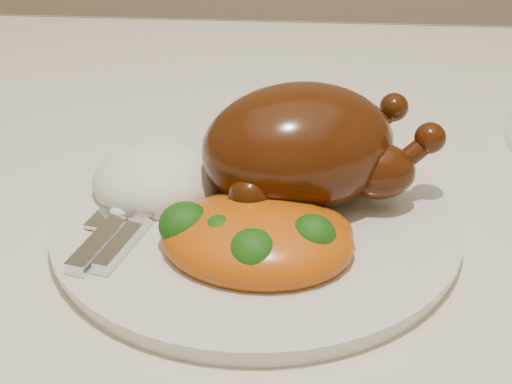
{
  "coord_description": "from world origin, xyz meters",
  "views": [
    {
      "loc": [
        0.04,
        -0.52,
        1.07
      ],
      "look_at": [
        0.0,
        -0.05,
        0.8
      ],
      "focal_mm": 50.0,
      "sensor_mm": 36.0,
      "label": 1
    }
  ],
  "objects": [
    {
      "name": "mac_and_cheese",
      "position": [
        0.01,
        -0.1,
        0.79
      ],
      "size": [
        0.15,
        0.12,
        0.05
      ],
      "rotation": [
        0.0,
        0.0,
        -0.11
      ],
      "color": "#D85B0D",
      "rests_on": "dinner_plate"
    },
    {
      "name": "dinner_plate",
      "position": [
        0.0,
        -0.05,
        0.77
      ],
      "size": [
        0.36,
        0.36,
        0.01
      ],
      "primitive_type": "cylinder",
      "rotation": [
        0.0,
        0.0,
        0.19
      ],
      "color": "silver",
      "rests_on": "tablecloth"
    },
    {
      "name": "roast_chicken",
      "position": [
        0.04,
        -0.03,
        0.83
      ],
      "size": [
        0.2,
        0.16,
        0.1
      ],
      "rotation": [
        0.0,
        0.0,
        0.37
      ],
      "color": "#431807",
      "rests_on": "dinner_plate"
    },
    {
      "name": "cutlery",
      "position": [
        -0.1,
        -0.09,
        0.79
      ],
      "size": [
        0.05,
        0.16,
        0.01
      ],
      "rotation": [
        0.0,
        0.0,
        -0.23
      ],
      "color": "silver",
      "rests_on": "dinner_plate"
    },
    {
      "name": "tablecloth",
      "position": [
        0.0,
        0.0,
        0.74
      ],
      "size": [
        1.73,
        1.03,
        0.18
      ],
      "color": "beige",
      "rests_on": "dining_table"
    },
    {
      "name": "rice_mound",
      "position": [
        -0.08,
        -0.02,
        0.79
      ],
      "size": [
        0.11,
        0.1,
        0.06
      ],
      "rotation": [
        0.0,
        0.0,
        0.02
      ],
      "color": "white",
      "rests_on": "dinner_plate"
    },
    {
      "name": "dining_table",
      "position": [
        0.0,
        0.0,
        0.67
      ],
      "size": [
        1.6,
        0.9,
        0.76
      ],
      "color": "brown",
      "rests_on": "floor"
    }
  ]
}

